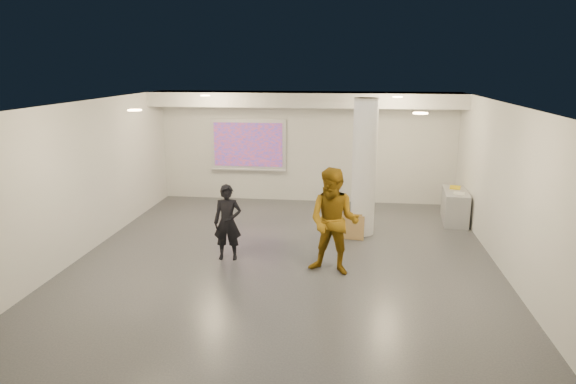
# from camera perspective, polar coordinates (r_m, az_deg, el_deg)

# --- Properties ---
(floor) EXTENTS (8.00, 9.00, 0.01)m
(floor) POSITION_cam_1_polar(r_m,az_deg,el_deg) (10.05, -0.28, -7.48)
(floor) COLOR #383B40
(floor) RESTS_ON ground
(ceiling) EXTENTS (8.00, 9.00, 0.01)m
(ceiling) POSITION_cam_1_polar(r_m,az_deg,el_deg) (9.39, -0.30, 9.83)
(ceiling) COLOR silver
(ceiling) RESTS_ON floor
(wall_back) EXTENTS (8.00, 0.01, 3.00)m
(wall_back) POSITION_cam_1_polar(r_m,az_deg,el_deg) (14.01, 2.06, 5.01)
(wall_back) COLOR silver
(wall_back) RESTS_ON floor
(wall_front) EXTENTS (8.00, 0.01, 3.00)m
(wall_front) POSITION_cam_1_polar(r_m,az_deg,el_deg) (5.39, -6.47, -9.92)
(wall_front) COLOR silver
(wall_front) RESTS_ON floor
(wall_left) EXTENTS (0.01, 9.00, 3.00)m
(wall_left) POSITION_cam_1_polar(r_m,az_deg,el_deg) (10.86, -21.73, 1.40)
(wall_left) COLOR silver
(wall_left) RESTS_ON floor
(wall_right) EXTENTS (0.01, 9.00, 3.00)m
(wall_right) POSITION_cam_1_polar(r_m,az_deg,el_deg) (9.94, 23.23, 0.17)
(wall_right) COLOR silver
(wall_right) RESTS_ON floor
(soffit_band) EXTENTS (8.00, 1.10, 0.36)m
(soffit_band) POSITION_cam_1_polar(r_m,az_deg,el_deg) (13.32, 1.89, 10.26)
(soffit_band) COLOR silver
(soffit_band) RESTS_ON ceiling
(downlight_nw) EXTENTS (0.22, 0.22, 0.02)m
(downlight_nw) POSITION_cam_1_polar(r_m,az_deg,el_deg) (12.28, -9.18, 10.53)
(downlight_nw) COLOR #FFCA89
(downlight_nw) RESTS_ON ceiling
(downlight_ne) EXTENTS (0.22, 0.22, 0.02)m
(downlight_ne) POSITION_cam_1_polar(r_m,az_deg,el_deg) (11.85, 12.08, 10.29)
(downlight_ne) COLOR #FFCA89
(downlight_ne) RESTS_ON ceiling
(downlight_sw) EXTENTS (0.22, 0.22, 0.02)m
(downlight_sw) POSITION_cam_1_polar(r_m,az_deg,el_deg) (8.52, -16.67, 8.71)
(downlight_sw) COLOR #FFCA89
(downlight_sw) RESTS_ON ceiling
(downlight_se) EXTENTS (0.22, 0.22, 0.02)m
(downlight_se) POSITION_cam_1_polar(r_m,az_deg,el_deg) (7.88, 14.50, 8.47)
(downlight_se) COLOR #FFCA89
(downlight_se) RESTS_ON ceiling
(column) EXTENTS (0.52, 0.52, 3.00)m
(column) POSITION_cam_1_polar(r_m,az_deg,el_deg) (11.30, 8.46, 2.70)
(column) COLOR white
(column) RESTS_ON floor
(projection_screen) EXTENTS (2.10, 0.13, 1.42)m
(projection_screen) POSITION_cam_1_polar(r_m,az_deg,el_deg) (14.18, -4.44, 5.20)
(projection_screen) COLOR silver
(projection_screen) RESTS_ON wall_back
(credenza) EXTENTS (0.66, 1.35, 0.76)m
(credenza) POSITION_cam_1_polar(r_m,az_deg,el_deg) (12.93, 18.05, -1.51)
(credenza) COLOR gray
(credenza) RESTS_ON floor
(papers_stack) EXTENTS (0.31, 0.36, 0.02)m
(papers_stack) POSITION_cam_1_polar(r_m,az_deg,el_deg) (12.53, 18.48, -0.17)
(papers_stack) COLOR silver
(papers_stack) RESTS_ON credenza
(postit_pad) EXTENTS (0.31, 0.38, 0.03)m
(postit_pad) POSITION_cam_1_polar(r_m,az_deg,el_deg) (13.10, 18.08, 0.48)
(postit_pad) COLOR yellow
(postit_pad) RESTS_ON credenza
(cardboard_back) EXTENTS (0.50, 0.25, 0.51)m
(cardboard_back) POSITION_cam_1_polar(r_m,az_deg,el_deg) (11.32, 6.97, -3.73)
(cardboard_back) COLOR olive
(cardboard_back) RESTS_ON floor
(cardboard_front) EXTENTS (0.49, 0.19, 0.52)m
(cardboard_front) POSITION_cam_1_polar(r_m,az_deg,el_deg) (11.17, 7.24, -3.96)
(cardboard_front) COLOR olive
(cardboard_front) RESTS_ON floor
(woman) EXTENTS (0.56, 0.39, 1.47)m
(woman) POSITION_cam_1_polar(r_m,az_deg,el_deg) (9.92, -6.72, -3.38)
(woman) COLOR black
(woman) RESTS_ON floor
(man) EXTENTS (1.09, 0.94, 1.93)m
(man) POSITION_cam_1_polar(r_m,az_deg,el_deg) (9.15, 5.12, -3.31)
(man) COLOR #875D0F
(man) RESTS_ON floor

